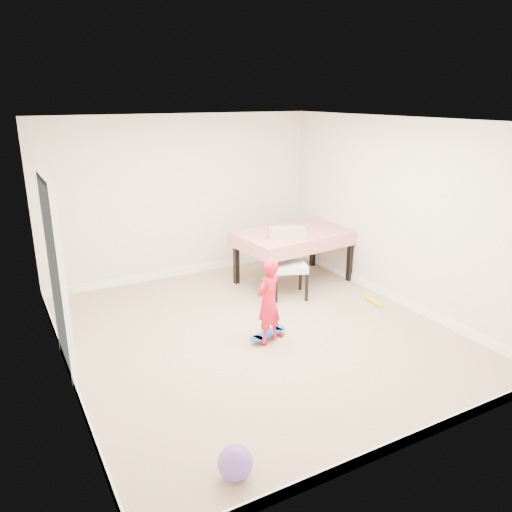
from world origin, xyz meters
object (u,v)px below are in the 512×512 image
dining_chair (289,264)px  child (268,304)px  skateboard (268,336)px  dining_table (294,257)px  balloon (235,463)px

dining_chair → child: child is taller
skateboard → child: size_ratio=0.54×
dining_table → balloon: dining_table is taller
balloon → child: bearing=53.5°
child → balloon: size_ratio=3.67×
dining_table → balloon: size_ratio=6.34×
dining_table → child: (-1.40, -1.61, 0.09)m
child → dining_table: bearing=-153.4°
balloon → skateboard: bearing=53.8°
skateboard → balloon: bearing=-142.5°
child → balloon: child is taller
dining_table → balloon: bearing=-133.9°
skateboard → child: 0.48m
dining_chair → balloon: size_ratio=3.60×
dining_chair → skateboard: dining_chair is taller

